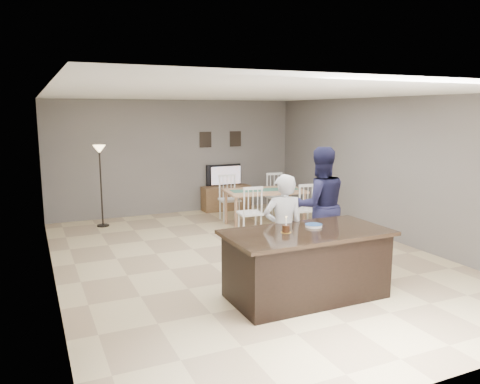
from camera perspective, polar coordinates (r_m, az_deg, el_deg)
name	(u,v)px	position (r m, az deg, el deg)	size (l,w,h in m)	color
floor	(247,258)	(7.91, 0.91, -8.09)	(8.00, 8.00, 0.00)	#D1B986
room_shell	(248,159)	(7.57, 0.95, 4.09)	(8.00, 8.00, 8.00)	slate
kitchen_island	(306,264)	(6.28, 8.08, -8.66)	(2.15, 1.10, 0.90)	black
tv_console	(226,198)	(11.66, -1.71, -0.73)	(1.20, 0.40, 0.60)	brown
television	(225,175)	(11.63, -1.86, 2.06)	(0.91, 0.12, 0.53)	black
tv_screen_glow	(226,175)	(11.56, -1.71, 2.04)	(0.78, 0.78, 0.00)	orange
picture_frames	(221,139)	(11.65, -2.37, 6.45)	(1.10, 0.02, 0.38)	black
doorway	(63,240)	(4.66, -20.72, -5.44)	(0.00, 2.10, 2.65)	black
woman	(283,230)	(6.61, 5.27, -4.61)	(0.58, 0.38, 1.58)	silver
man	(320,206)	(7.56, 9.68, -1.68)	(0.92, 0.71, 1.89)	#171734
birthday_cake	(286,229)	(6.03, 5.63, -4.46)	(0.14, 0.14, 0.21)	gold
plate_stack	(314,225)	(6.37, 8.96, -4.06)	(0.23, 0.23, 0.04)	white
dining_table	(265,196)	(9.96, 3.02, -0.52)	(1.81, 2.06, 1.02)	tan
floor_lamp	(100,164)	(10.26, -16.71, 3.32)	(0.26, 0.26, 1.74)	black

